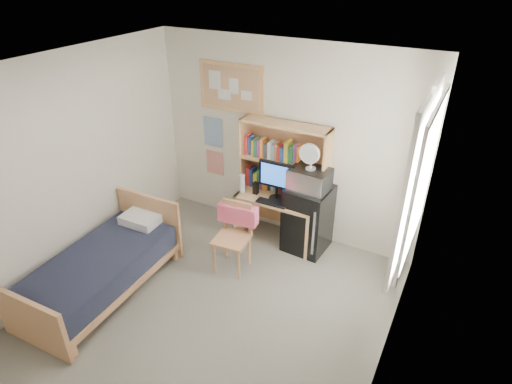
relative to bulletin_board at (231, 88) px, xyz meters
The scene contains 25 objects.
floor 2.95m from the bulletin_board, 69.48° to the right, with size 3.60×4.20×0.02m, color gray.
ceiling 2.33m from the bulletin_board, 69.48° to the right, with size 3.60×4.20×0.02m, color silver.
wall_back 1.00m from the bulletin_board, ahead, with size 3.60×0.04×2.60m, color white.
wall_left 2.40m from the bulletin_board, 116.08° to the right, with size 0.04×4.20×2.60m, color white.
wall_right 3.37m from the bulletin_board, 38.93° to the right, with size 0.04×4.20×2.60m, color white.
window_unit 2.70m from the bulletin_board, 19.26° to the right, with size 0.10×1.40×1.70m, color white.
curtain_left 2.83m from the bulletin_board, 27.19° to the right, with size 0.04×0.55×1.70m, color silver.
curtain_right 2.57m from the bulletin_board, 10.96° to the right, with size 0.04×0.55×1.70m, color silver.
bulletin_board is the anchor object (origin of this frame).
poster_wave 0.74m from the bulletin_board, behind, with size 0.30×0.01×0.42m, color #265D99.
poster_japan 1.18m from the bulletin_board, behind, with size 0.28×0.01×0.36m, color red.
desk 1.82m from the bulletin_board, 18.67° to the right, with size 1.07×0.53×0.67m, color tan.
desk_chair 1.95m from the bulletin_board, 60.99° to the right, with size 0.44×0.44×0.87m, color tan.
mini_fridge 1.96m from the bulletin_board, 11.95° to the right, with size 0.53×0.53×0.89m, color black.
bed 2.77m from the bulletin_board, 103.07° to the right, with size 0.89×1.79×0.49m, color black.
hutch 1.15m from the bulletin_board, ahead, with size 1.17×0.30×0.95m, color tan.
monitor 1.35m from the bulletin_board, 22.24° to the right, with size 0.49×0.04×0.52m, color black.
keyboard 1.58m from the bulletin_board, 29.85° to the right, with size 0.41×0.13×0.02m, color black.
speaker_left 1.34m from the bulletin_board, 32.72° to the right, with size 0.07×0.07×0.16m, color black.
speaker_right 1.66m from the bulletin_board, 16.59° to the right, with size 0.07×0.07×0.18m, color black.
water_bottle 1.25m from the bulletin_board, 47.14° to the right, with size 0.07×0.07×0.25m, color silver.
hoodie 1.65m from the bulletin_board, 56.80° to the right, with size 0.49×0.15×0.24m, color #EF5A79.
microwave 1.57m from the bulletin_board, 12.83° to the right, with size 0.47×0.36×0.27m, color #BBBBC0.
desk_fan 1.42m from the bulletin_board, 12.83° to the right, with size 0.25×0.25×0.31m, color silver.
pillow 2.03m from the bulletin_board, 110.40° to the right, with size 0.46×0.32×0.11m, color silver.
Camera 1 is at (2.06, -2.60, 3.45)m, focal length 30.00 mm.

